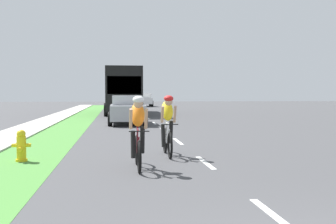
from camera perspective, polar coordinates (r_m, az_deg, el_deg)
The scene contains 10 objects.
ground_plane at distance 22.83m, azimuth -1.96°, elevation -1.51°, with size 120.00×120.00×0.00m, color #424244.
grass_verge at distance 22.85m, azimuth -12.86°, elevation -1.56°, with size 1.85×70.00×0.01m, color #478438.
sidewalk_concrete at distance 23.08m, azimuth -17.20°, elevation -1.56°, with size 1.65×70.00×0.10m, color #B2ADA3.
lane_markings_center at distance 26.81m, azimuth -2.75°, elevation -0.89°, with size 0.12×53.49×0.01m.
fire_hydrant_yellow at distance 10.48m, azimuth -19.64°, elevation -4.46°, with size 0.44×0.38×0.76m.
cyclist_lead at distance 8.86m, azimuth -4.18°, elevation -2.72°, with size 0.42×1.72×1.58m.
cyclist_trailing at distance 10.70m, azimuth -0.07°, elevation -1.80°, with size 0.42×1.72×1.58m.
sedan_silver at distance 22.02m, azimuth -5.69°, elevation 0.34°, with size 1.98×4.30×1.52m.
bus_black at distance 33.22m, azimuth -6.28°, elevation 3.18°, with size 2.78×11.60×3.48m.
pickup_white at distance 51.62m, azimuth -3.44°, elevation 1.69°, with size 2.22×5.10×1.64m.
Camera 1 is at (-2.08, -2.68, 1.63)m, focal length 44.06 mm.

